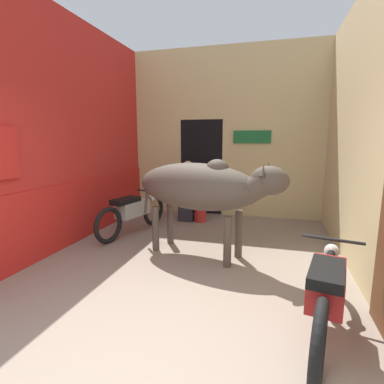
% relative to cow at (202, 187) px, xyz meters
% --- Properties ---
extents(ground_plane, '(30.00, 30.00, 0.00)m').
position_rel_cow_xyz_m(ground_plane, '(-0.09, -2.48, -1.05)').
color(ground_plane, gray).
extents(wall_left_shopfront, '(0.25, 5.05, 3.76)m').
position_rel_cow_xyz_m(wall_left_shopfront, '(-2.32, 0.03, 0.77)').
color(wall_left_shopfront, red).
rests_on(wall_left_shopfront, ground_plane).
extents(wall_back_with_doorway, '(4.29, 0.93, 3.76)m').
position_rel_cow_xyz_m(wall_back_with_doorway, '(-0.27, 2.81, 0.56)').
color(wall_back_with_doorway, '#D1BC84').
rests_on(wall_back_with_doorway, ground_plane).
extents(wall_right_with_door, '(0.22, 5.05, 3.76)m').
position_rel_cow_xyz_m(wall_right_with_door, '(2.15, -0.01, 0.80)').
color(wall_right_with_door, '#D1BC84').
rests_on(wall_right_with_door, ground_plane).
extents(cow, '(2.41, 1.24, 1.47)m').
position_rel_cow_xyz_m(cow, '(0.00, 0.00, 0.00)').
color(cow, '#4C4238').
rests_on(cow, ground_plane).
extents(motorcycle_near, '(0.64, 1.90, 0.77)m').
position_rel_cow_xyz_m(motorcycle_near, '(1.51, -1.59, -0.61)').
color(motorcycle_near, black).
rests_on(motorcycle_near, ground_plane).
extents(motorcycle_far, '(0.67, 1.86, 0.75)m').
position_rel_cow_xyz_m(motorcycle_far, '(-1.48, 0.70, -0.63)').
color(motorcycle_far, black).
rests_on(motorcycle_far, ground_plane).
extents(shopkeeper_seated, '(0.46, 0.34, 1.29)m').
position_rel_cow_xyz_m(shopkeeper_seated, '(-0.77, 1.88, -0.37)').
color(shopkeeper_seated, '#282833').
rests_on(shopkeeper_seated, ground_plane).
extents(plastic_stool, '(0.36, 0.36, 0.45)m').
position_rel_cow_xyz_m(plastic_stool, '(-0.46, 1.83, -0.81)').
color(plastic_stool, red).
rests_on(plastic_stool, ground_plane).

